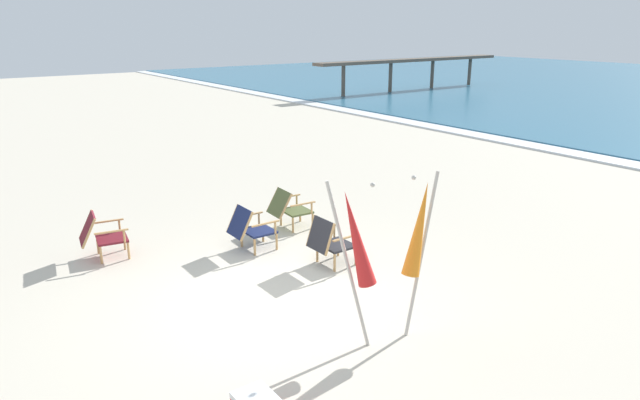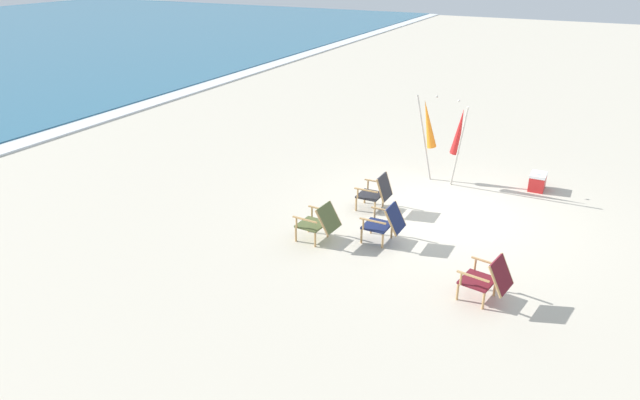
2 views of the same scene
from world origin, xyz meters
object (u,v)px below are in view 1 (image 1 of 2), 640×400
(umbrella_furled_red, at_px, (356,240))
(beach_chair_back_left, at_px, (329,241))
(beach_chair_far_center, at_px, (289,207))
(umbrella_furled_orange, at_px, (419,231))
(beach_chair_front_left, at_px, (250,227))
(beach_chair_mid_center, at_px, (101,234))

(umbrella_furled_red, bearing_deg, beach_chair_back_left, 150.46)
(beach_chair_back_left, height_order, beach_chair_far_center, beach_chair_back_left)
(umbrella_furled_red, height_order, umbrella_furled_orange, umbrella_furled_orange)
(beach_chair_far_center, height_order, umbrella_furled_red, umbrella_furled_red)
(beach_chair_far_center, xyz_separation_m, umbrella_furled_orange, (4.12, -0.79, 0.94))
(beach_chair_front_left, distance_m, umbrella_furled_orange, 3.72)
(beach_chair_far_center, relative_size, beach_chair_front_left, 1.01)
(beach_chair_back_left, bearing_deg, umbrella_furled_orange, -8.99)
(beach_chair_front_left, xyz_separation_m, umbrella_furled_orange, (3.59, 0.34, 0.94))
(beach_chair_front_left, relative_size, umbrella_furled_orange, 0.38)
(beach_chair_far_center, bearing_deg, beach_chair_mid_center, -100.71)
(beach_chair_back_left, xyz_separation_m, beach_chair_front_left, (-1.31, -0.70, -0.01))
(beach_chair_far_center, bearing_deg, umbrella_furled_red, -22.19)
(beach_chair_back_left, bearing_deg, umbrella_furled_red, -29.54)
(beach_chair_far_center, bearing_deg, beach_chair_back_left, -13.06)
(beach_chair_mid_center, relative_size, umbrella_furled_red, 0.40)
(umbrella_furled_red, bearing_deg, umbrella_furled_orange, 73.65)
(beach_chair_mid_center, bearing_deg, umbrella_furled_red, 20.77)
(beach_chair_mid_center, relative_size, umbrella_furled_orange, 0.40)
(umbrella_furled_orange, bearing_deg, umbrella_furled_red, -106.35)
(beach_chair_front_left, height_order, umbrella_furled_red, umbrella_furled_red)
(beach_chair_back_left, relative_size, umbrella_furled_red, 0.40)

